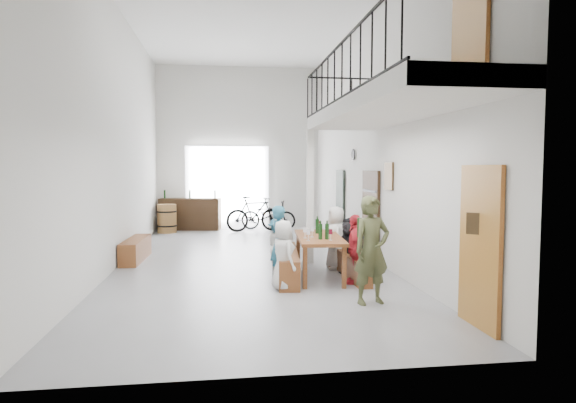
{
  "coord_description": "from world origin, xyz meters",
  "views": [
    {
      "loc": [
        -0.56,
        -10.61,
        2.06
      ],
      "look_at": [
        0.82,
        -0.5,
        1.35
      ],
      "focal_mm": 30.0,
      "sensor_mm": 36.0,
      "label": 1
    }
  ],
  "objects": [
    {
      "name": "oak_barrel",
      "position": [
        -2.33,
        4.99,
        0.45
      ],
      "size": [
        0.62,
        0.62,
        0.91
      ],
      "color": "brown",
      "rests_on": "ground"
    },
    {
      "name": "guest_right_a",
      "position": [
        1.77,
        -2.36,
        0.62
      ],
      "size": [
        0.52,
        0.78,
        1.24
      ],
      "primitive_type": "imported",
      "rotation": [
        0.0,
        0.0,
        -1.89
      ],
      "color": "red",
      "rests_on": "ground"
    },
    {
      "name": "side_bench",
      "position": [
        -2.5,
        0.37,
        0.24
      ],
      "size": [
        0.44,
        1.73,
        0.48
      ],
      "primitive_type": "cube",
      "rotation": [
        0.0,
        0.0,
        -0.04
      ],
      "color": "brown",
      "rests_on": "ground"
    },
    {
      "name": "bicycle_near",
      "position": [
        0.94,
        5.34,
        0.48
      ],
      "size": [
        1.94,
        1.08,
        0.97
      ],
      "primitive_type": "imported",
      "rotation": [
        0.0,
        0.0,
        1.32
      ],
      "color": "black",
      "rests_on": "ground"
    },
    {
      "name": "guest_right_c",
      "position": [
        1.72,
        -1.1,
        0.64
      ],
      "size": [
        0.42,
        0.63,
        1.28
      ],
      "primitive_type": "imported",
      "rotation": [
        0.0,
        0.0,
        -1.59
      ],
      "color": "silver",
      "rests_on": "ground"
    },
    {
      "name": "room_walls",
      "position": [
        0.0,
        0.0,
        3.55
      ],
      "size": [
        12.0,
        12.0,
        12.0
      ],
      "color": "silver",
      "rests_on": "ground"
    },
    {
      "name": "floor",
      "position": [
        0.0,
        0.0,
        0.0
      ],
      "size": [
        12.0,
        12.0,
        0.0
      ],
      "primitive_type": "plane",
      "color": "slate",
      "rests_on": "ground"
    },
    {
      "name": "bench_inner",
      "position": [
        0.64,
        -1.78,
        0.26
      ],
      "size": [
        0.59,
        2.25,
        0.51
      ],
      "primitive_type": "cube",
      "rotation": [
        0.0,
        0.0,
        -0.11
      ],
      "color": "brown",
      "rests_on": "ground"
    },
    {
      "name": "tasting_table",
      "position": [
        1.22,
        -1.84,
        0.71
      ],
      "size": [
        0.96,
        2.01,
        0.79
      ],
      "rotation": [
        0.0,
        0.0,
        -0.09
      ],
      "color": "brown",
      "rests_on": "ground"
    },
    {
      "name": "guest_left_c",
      "position": [
        0.51,
        -1.52,
        0.55
      ],
      "size": [
        0.6,
        0.66,
        1.1
      ],
      "primitive_type": "imported",
      "rotation": [
        0.0,
        0.0,
        2.01
      ],
      "color": "silver",
      "rests_on": "ground"
    },
    {
      "name": "potted_plant",
      "position": [
        2.45,
        0.41,
        0.23
      ],
      "size": [
        0.43,
        0.38,
        0.45
      ],
      "primitive_type": "imported",
      "rotation": [
        0.0,
        0.0,
        0.06
      ],
      "color": "#19511D",
      "rests_on": "ground"
    },
    {
      "name": "gateway_portal",
      "position": [
        -0.4,
        5.94,
        1.4
      ],
      "size": [
        2.8,
        0.08,
        2.8
      ],
      "primitive_type": "cube",
      "color": "white",
      "rests_on": "ground"
    },
    {
      "name": "right_wall_decor",
      "position": [
        2.7,
        -1.87,
        1.74
      ],
      "size": [
        0.07,
        8.28,
        5.07
      ],
      "color": "#9D6526",
      "rests_on": "ground"
    },
    {
      "name": "tableware",
      "position": [
        1.17,
        -2.0,
        0.93
      ],
      "size": [
        0.51,
        1.39,
        0.35
      ],
      "color": "black",
      "rests_on": "tasting_table"
    },
    {
      "name": "guest_left_b",
      "position": [
        0.47,
        -1.95,
        0.69
      ],
      "size": [
        0.44,
        0.57,
        1.38
      ],
      "primitive_type": "imported",
      "rotation": [
        0.0,
        0.0,
        1.82
      ],
      "color": "#25627D",
      "rests_on": "ground"
    },
    {
      "name": "counter_bottles",
      "position": [
        -1.65,
        5.64,
        1.19
      ],
      "size": [
        1.72,
        0.38,
        0.28
      ],
      "color": "black",
      "rests_on": "serving_counter"
    },
    {
      "name": "bench_wall",
      "position": [
        1.84,
        -1.89,
        0.22
      ],
      "size": [
        0.26,
        1.88,
        0.43
      ],
      "primitive_type": "cube",
      "rotation": [
        0.0,
        0.0,
        0.01
      ],
      "color": "brown",
      "rests_on": "ground"
    },
    {
      "name": "guest_right_b",
      "position": [
        1.84,
        -1.69,
        0.56
      ],
      "size": [
        0.69,
        1.09,
        1.12
      ],
      "primitive_type": "imported",
      "rotation": [
        0.0,
        0.0,
        -1.2
      ],
      "color": "black",
      "rests_on": "ground"
    },
    {
      "name": "serving_counter",
      "position": [
        -1.65,
        5.65,
        0.53
      ],
      "size": [
        2.06,
        0.86,
        1.05
      ],
      "primitive_type": "cube",
      "rotation": [
        0.0,
        0.0,
        -0.16
      ],
      "color": "#332312",
      "rests_on": "ground"
    },
    {
      "name": "guest_left_d",
      "position": [
        0.53,
        -0.98,
        0.53
      ],
      "size": [
        0.58,
        0.77,
        1.05
      ],
      "primitive_type": "imported",
      "rotation": [
        0.0,
        0.0,
        1.26
      ],
      "color": "#25627D",
      "rests_on": "ground"
    },
    {
      "name": "balcony",
      "position": [
        1.98,
        -3.13,
        2.96
      ],
      "size": [
        1.52,
        5.62,
        4.0
      ],
      "color": "white",
      "rests_on": "ground"
    },
    {
      "name": "guest_left_a",
      "position": [
        0.44,
        -2.67,
        0.59
      ],
      "size": [
        0.55,
        0.67,
        1.18
      ],
      "primitive_type": "imported",
      "rotation": [
        0.0,
        0.0,
        1.92
      ],
      "color": "silver",
      "rests_on": "ground"
    },
    {
      "name": "bicycle_far",
      "position": [
        0.46,
        4.94,
        0.57
      ],
      "size": [
        1.98,
        0.99,
        1.15
      ],
      "primitive_type": "imported",
      "rotation": [
        0.0,
        0.0,
        1.82
      ],
      "color": "black",
      "rests_on": "ground"
    },
    {
      "name": "host_standing",
      "position": [
        1.67,
        -3.65,
        0.82
      ],
      "size": [
        0.67,
        0.52,
        1.64
      ],
      "primitive_type": "imported",
      "rotation": [
        0.0,
        0.0,
        0.24
      ],
      "color": "#434828",
      "rests_on": "ground"
    }
  ]
}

